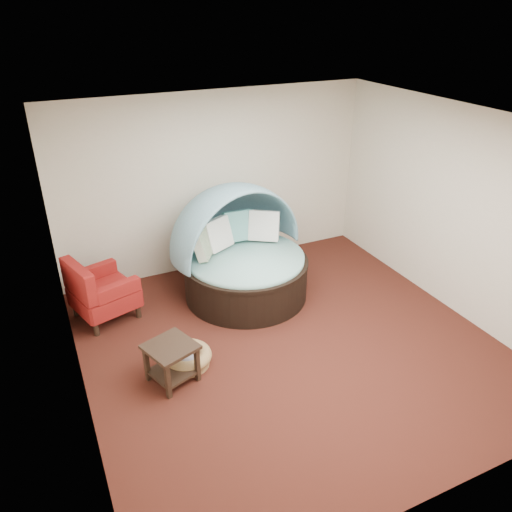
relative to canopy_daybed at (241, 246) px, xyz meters
name	(u,v)px	position (x,y,z in m)	size (l,w,h in m)	color
floor	(289,344)	(0.04, -1.44, -0.77)	(5.00, 5.00, 0.00)	#471C14
wall_back	(216,182)	(0.04, 1.06, 0.63)	(5.00, 5.00, 0.00)	beige
wall_front	(453,379)	(0.04, -3.94, 0.63)	(5.00, 5.00, 0.00)	beige
wall_left	(67,294)	(-2.46, -1.44, 0.63)	(5.00, 5.00, 0.00)	beige
wall_right	(456,212)	(2.54, -1.44, 0.63)	(5.00, 5.00, 0.00)	beige
ceiling	(298,124)	(0.04, -1.44, 2.03)	(5.00, 5.00, 0.00)	white
canopy_daybed	(241,246)	(0.00, 0.00, 0.00)	(2.19, 2.14, 1.66)	black
pet_basket	(187,357)	(-1.27, -1.27, -0.66)	(0.75, 0.75, 0.21)	olive
red_armchair	(100,292)	(-2.02, 0.18, -0.35)	(0.98, 0.98, 0.92)	black
side_table	(171,358)	(-1.51, -1.46, -0.45)	(0.66, 0.66, 0.49)	black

